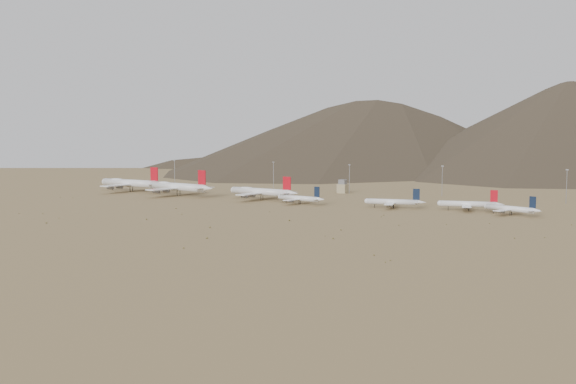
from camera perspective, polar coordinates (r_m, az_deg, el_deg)
The scene contains 16 objects.
ground at distance 479.69m, azimuth -4.46°, elevation -1.06°, with size 3000.00×3000.00×0.00m, color #9F8552.
mountain_ridge at distance 1325.38m, azimuth 18.25°, elevation 9.11°, with size 4400.00×1000.00×300.00m.
widebody_west at distance 596.63m, azimuth -13.83°, elevation 0.78°, with size 77.54×59.52×23.02m.
widebody_centre at distance 548.02m, azimuth -9.78°, elevation 0.47°, with size 76.03×59.13×22.68m.
widebody_east at distance 505.74m, azimuth -2.41°, elevation 0.03°, with size 65.46×50.54×19.45m.
narrowbody_a at distance 474.65m, azimuth 1.09°, elevation -0.57°, with size 42.06×30.56×13.93m.
narrowbody_b at distance 454.63m, azimuth 9.40°, elevation -0.87°, with size 42.40×31.17×14.21m.
narrowbody_c at distance 450.43m, azimuth 15.83°, elevation -1.04°, with size 43.12×31.81×14.52m.
narrowbody_d at distance 433.50m, azimuth 19.24°, elevation -1.42°, with size 38.51×28.80×13.30m.
control_tower at distance 568.65m, azimuth 4.88°, elevation 0.44°, with size 8.00×8.00×12.00m.
mast_far_west at distance 667.56m, azimuth -10.05°, elevation 1.83°, with size 2.00×0.60×25.70m.
mast_west at distance 616.60m, azimuth -1.30°, elevation 1.64°, with size 2.00×0.60×25.70m.
mast_centre at distance 563.61m, azimuth 5.48°, elevation 1.30°, with size 2.00×0.60×25.70m.
mast_east at distance 554.10m, azimuth 13.55°, elevation 1.11°, with size 2.00×0.60×25.70m.
mast_far_east at distance 524.45m, azimuth 23.53°, elevation 0.61°, with size 2.00×0.60×25.70m.
desert_scrub at distance 379.56m, azimuth -7.71°, elevation -2.67°, with size 398.15×169.35×0.97m.
Camera 1 is at (268.58, -394.12, 51.33)m, focal length 40.00 mm.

